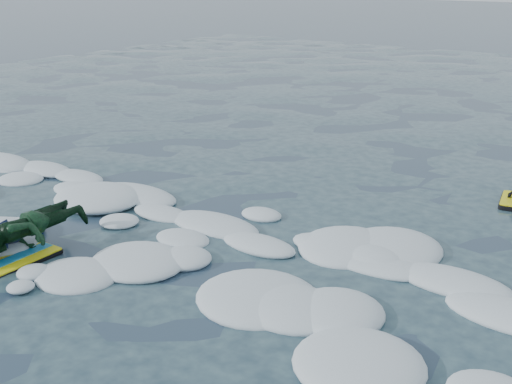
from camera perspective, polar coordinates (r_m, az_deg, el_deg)
ground at (r=7.18m, az=-11.03°, el=-6.78°), size 120.00×120.00×0.00m
foam_band at (r=7.85m, az=-5.61°, el=-4.15°), size 12.00×3.10×0.30m
prone_child_unit at (r=7.68m, az=-19.44°, el=-3.61°), size 0.71×1.36×0.52m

